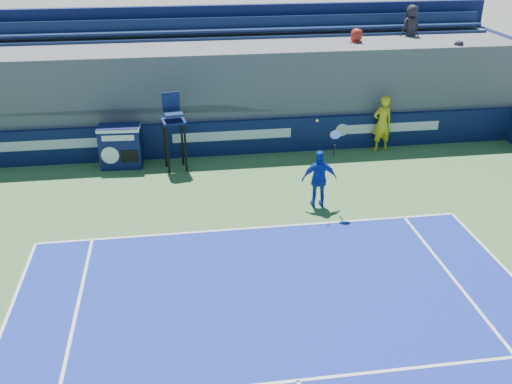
{
  "coord_description": "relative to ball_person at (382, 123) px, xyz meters",
  "views": [
    {
      "loc": [
        -1.82,
        -0.96,
        7.36
      ],
      "look_at": [
        0.0,
        11.5,
        1.25
      ],
      "focal_mm": 40.0,
      "sensor_mm": 36.0,
      "label": 1
    }
  ],
  "objects": [
    {
      "name": "ball_person",
      "position": [
        0.0,
        0.0,
        0.0
      ],
      "size": [
        0.77,
        0.57,
        1.93
      ],
      "primitive_type": "imported",
      "rotation": [
        0.0,
        0.0,
        3.31
      ],
      "color": "yellow",
      "rests_on": "apron"
    },
    {
      "name": "back_hoarding",
      "position": [
        -5.14,
        0.31,
        -0.37
      ],
      "size": [
        20.4,
        0.21,
        1.2
      ],
      "color": "#0B1643",
      "rests_on": "ground"
    },
    {
      "name": "match_clock",
      "position": [
        -8.8,
        -0.23,
        -0.23
      ],
      "size": [
        1.36,
        0.8,
        1.4
      ],
      "color": "#0E1448",
      "rests_on": "ground"
    },
    {
      "name": "umpire_chair",
      "position": [
        -7.07,
        -0.66,
        0.55
      ],
      "size": [
        0.8,
        0.8,
        2.48
      ],
      "color": "black",
      "rests_on": "ground"
    },
    {
      "name": "tennis_player",
      "position": [
        -3.17,
        -3.89,
        -0.13
      ],
      "size": [
        0.99,
        0.48,
        2.57
      ],
      "color": "#153BB0",
      "rests_on": "apron"
    },
    {
      "name": "stadium_seating",
      "position": [
        -5.13,
        2.36,
        0.86
      ],
      "size": [
        21.0,
        4.05,
        4.48
      ],
      "color": "#545459",
      "rests_on": "ground"
    }
  ]
}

